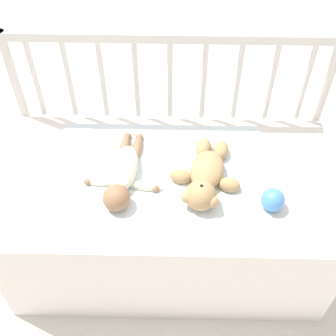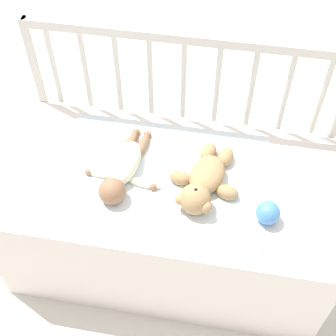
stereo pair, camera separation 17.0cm
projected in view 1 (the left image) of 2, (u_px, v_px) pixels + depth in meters
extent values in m
plane|color=silver|center=(168.00, 250.00, 2.14)|extent=(12.00, 12.00, 0.00)
cube|color=white|center=(168.00, 218.00, 1.95)|extent=(1.27, 0.65, 0.52)
cylinder|color=beige|center=(28.00, 123.00, 2.03)|extent=(0.04, 0.04, 0.92)
cylinder|color=beige|center=(313.00, 127.00, 2.01)|extent=(0.04, 0.04, 0.92)
cube|color=beige|center=(170.00, 37.00, 1.68)|extent=(1.23, 0.03, 0.04)
cylinder|color=beige|center=(35.00, 79.00, 1.84)|extent=(0.02, 0.02, 0.36)
cylinder|color=beige|center=(69.00, 80.00, 1.84)|extent=(0.02, 0.02, 0.36)
cylinder|color=beige|center=(103.00, 80.00, 1.84)|extent=(0.02, 0.02, 0.36)
cylinder|color=beige|center=(136.00, 81.00, 1.84)|extent=(0.02, 0.02, 0.36)
cylinder|color=beige|center=(170.00, 81.00, 1.83)|extent=(0.02, 0.02, 0.36)
cylinder|color=beige|center=(204.00, 82.00, 1.83)|extent=(0.02, 0.02, 0.36)
cylinder|color=beige|center=(238.00, 82.00, 1.83)|extent=(0.02, 0.02, 0.36)
cylinder|color=beige|center=(271.00, 82.00, 1.83)|extent=(0.02, 0.02, 0.36)
cylinder|color=beige|center=(306.00, 83.00, 1.83)|extent=(0.02, 0.02, 0.36)
cube|color=white|center=(160.00, 176.00, 1.76)|extent=(0.80, 0.53, 0.01)
ellipsoid|color=tan|center=(207.00, 170.00, 1.72)|extent=(0.16, 0.20, 0.08)
sphere|color=tan|center=(201.00, 195.00, 1.63)|extent=(0.11, 0.11, 0.11)
sphere|color=beige|center=(201.00, 190.00, 1.61)|extent=(0.05, 0.05, 0.05)
sphere|color=black|center=(202.00, 187.00, 1.59)|extent=(0.02, 0.02, 0.02)
sphere|color=tan|center=(213.00, 202.00, 1.61)|extent=(0.04, 0.04, 0.04)
sphere|color=tan|center=(187.00, 197.00, 1.62)|extent=(0.04, 0.04, 0.04)
ellipsoid|color=tan|center=(229.00, 185.00, 1.70)|extent=(0.09, 0.07, 0.05)
ellipsoid|color=tan|center=(181.00, 176.00, 1.72)|extent=(0.09, 0.07, 0.05)
ellipsoid|color=tan|center=(221.00, 151.00, 1.80)|extent=(0.08, 0.10, 0.06)
ellipsoid|color=tan|center=(203.00, 148.00, 1.81)|extent=(0.08, 0.10, 0.06)
ellipsoid|color=#EAEACC|center=(124.00, 168.00, 1.73)|extent=(0.12, 0.22, 0.08)
sphere|color=#936B4C|center=(116.00, 198.00, 1.63)|extent=(0.10, 0.10, 0.10)
ellipsoid|color=#EAEACC|center=(145.00, 186.00, 1.71)|extent=(0.13, 0.05, 0.04)
ellipsoid|color=#EAEACC|center=(99.00, 181.00, 1.72)|extent=(0.13, 0.05, 0.04)
sphere|color=#936B4C|center=(156.00, 188.00, 1.70)|extent=(0.03, 0.03, 0.03)
sphere|color=#936B4C|center=(88.00, 181.00, 1.72)|extent=(0.03, 0.03, 0.03)
ellipsoid|color=#936B4C|center=(137.00, 149.00, 1.82)|extent=(0.05, 0.13, 0.04)
ellipsoid|color=#936B4C|center=(124.00, 148.00, 1.83)|extent=(0.05, 0.13, 0.04)
sphere|color=#936B4C|center=(139.00, 137.00, 1.86)|extent=(0.03, 0.03, 0.03)
sphere|color=#936B4C|center=(127.00, 136.00, 1.87)|extent=(0.03, 0.03, 0.03)
sphere|color=#4C8CDB|center=(273.00, 200.00, 1.63)|extent=(0.08, 0.08, 0.08)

